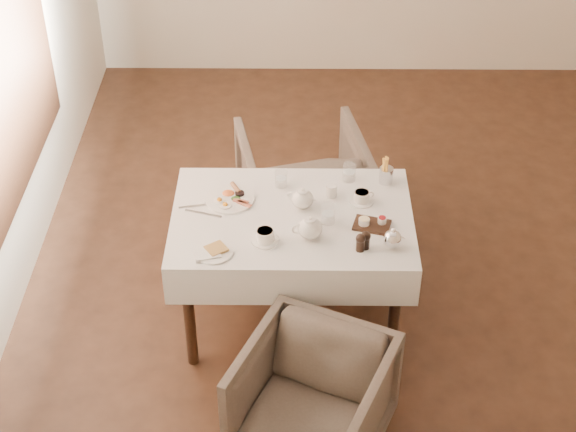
% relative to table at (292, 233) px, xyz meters
% --- Properties ---
extents(table, '(1.28, 0.88, 0.75)m').
position_rel_table_xyz_m(table, '(0.00, 0.00, 0.00)').
color(table, black).
rests_on(table, ground).
extents(armchair_near, '(0.89, 0.90, 0.62)m').
position_rel_table_xyz_m(armchair_near, '(0.10, -0.89, -0.33)').
color(armchair_near, '#4C4038').
rests_on(armchair_near, ground).
extents(armchair_far, '(0.89, 0.91, 0.71)m').
position_rel_table_xyz_m(armchair_far, '(0.06, 0.84, -0.29)').
color(armchair_far, '#4C4038').
rests_on(armchair_far, ground).
extents(breakfast_plate, '(0.27, 0.27, 0.03)m').
position_rel_table_xyz_m(breakfast_plate, '(-0.34, 0.14, 0.13)').
color(breakfast_plate, white).
rests_on(breakfast_plate, table).
extents(side_plate, '(0.20, 0.19, 0.02)m').
position_rel_table_xyz_m(side_plate, '(-0.40, -0.31, 0.13)').
color(side_plate, white).
rests_on(side_plate, table).
extents(teapot_centre, '(0.20, 0.17, 0.13)m').
position_rel_table_xyz_m(teapot_centre, '(0.05, 0.07, 0.18)').
color(teapot_centre, white).
rests_on(teapot_centre, table).
extents(teapot_front, '(0.20, 0.17, 0.14)m').
position_rel_table_xyz_m(teapot_front, '(0.09, -0.18, 0.19)').
color(teapot_front, white).
rests_on(teapot_front, table).
extents(creamer, '(0.07, 0.07, 0.07)m').
position_rel_table_xyz_m(creamer, '(0.21, 0.18, 0.15)').
color(creamer, white).
rests_on(creamer, table).
extents(teacup_near, '(0.14, 0.14, 0.07)m').
position_rel_table_xyz_m(teacup_near, '(-0.14, -0.22, 0.15)').
color(teacup_near, white).
rests_on(teacup_near, table).
extents(teacup_far, '(0.13, 0.13, 0.06)m').
position_rel_table_xyz_m(teacup_far, '(0.37, 0.13, 0.15)').
color(teacup_far, white).
rests_on(teacup_far, table).
extents(glass_left, '(0.07, 0.07, 0.09)m').
position_rel_table_xyz_m(glass_left, '(-0.06, 0.27, 0.16)').
color(glass_left, silver).
rests_on(glass_left, table).
extents(glass_mid, '(0.09, 0.09, 0.10)m').
position_rel_table_xyz_m(glass_mid, '(0.19, -0.05, 0.17)').
color(glass_mid, silver).
rests_on(glass_mid, table).
extents(glass_right, '(0.08, 0.08, 0.10)m').
position_rel_table_xyz_m(glass_right, '(0.32, 0.33, 0.17)').
color(glass_right, silver).
rests_on(glass_right, table).
extents(condiment_board, '(0.21, 0.17, 0.05)m').
position_rel_table_xyz_m(condiment_board, '(0.41, -0.09, 0.13)').
color(condiment_board, black).
rests_on(condiment_board, table).
extents(pepper_mill_left, '(0.05, 0.05, 0.10)m').
position_rel_table_xyz_m(pepper_mill_left, '(0.34, -0.28, 0.17)').
color(pepper_mill_left, black).
rests_on(pepper_mill_left, table).
extents(pepper_mill_right, '(0.05, 0.05, 0.10)m').
position_rel_table_xyz_m(pepper_mill_right, '(0.37, -0.26, 0.17)').
color(pepper_mill_right, black).
rests_on(pepper_mill_right, table).
extents(silver_pot, '(0.13, 0.11, 0.12)m').
position_rel_table_xyz_m(silver_pot, '(0.50, -0.26, 0.18)').
color(silver_pot, white).
rests_on(silver_pot, table).
extents(fries_cup, '(0.08, 0.08, 0.16)m').
position_rel_table_xyz_m(fries_cup, '(0.52, 0.31, 0.19)').
color(fries_cup, silver).
rests_on(fries_cup, table).
extents(cutlery_fork, '(0.20, 0.05, 0.00)m').
position_rel_table_xyz_m(cutlery_fork, '(-0.51, 0.08, 0.12)').
color(cutlery_fork, silver).
rests_on(cutlery_fork, table).
extents(cutlery_knife, '(0.20, 0.08, 0.00)m').
position_rel_table_xyz_m(cutlery_knife, '(-0.47, 0.01, 0.12)').
color(cutlery_knife, silver).
rests_on(cutlery_knife, table).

